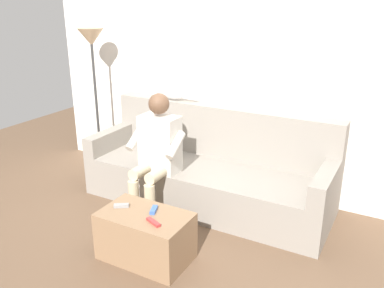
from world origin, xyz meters
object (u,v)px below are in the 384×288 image
Objects in this scene: remote_blue at (154,210)px; remote_red at (153,222)px; coffee_table at (146,236)px; person_solo_seated at (157,149)px; cat_on_backrest at (171,93)px; remote_gray at (121,206)px; couch at (210,171)px; floor_lamp at (92,52)px.

remote_blue reaches higher than remote_red.
remote_red reaches higher than coffee_table.
person_solo_seated is 0.77m from remote_blue.
remote_red is at bearing -167.86° from remote_blue.
remote_gray is (-0.39, 1.41, -0.60)m from cat_on_backrest.
couch is 20.48× the size of remote_gray.
floor_lamp is at bearing -2.62° from couch.
couch is at bearing 156.92° from cat_on_backrest.
couch reaches higher than coffee_table.
remote_red is at bearing 141.85° from floor_lamp.
coffee_table is at bearing 115.95° from person_solo_seated.
remote_red is 1.24× the size of remote_gray.
cat_on_backrest is 1.61m from remote_blue.
remote_red is (-0.14, 0.08, 0.21)m from coffee_table.
cat_on_backrest is 0.30× the size of floor_lamp.
couch is 20.30× the size of remote_blue.
coffee_table is 1.41× the size of cat_on_backrest.
person_solo_seated is 9.74× the size of remote_gray.
person_solo_seated is at bearing 156.05° from floor_lamp.
couch is 1.17m from remote_gray.
couch is 4.88× the size of cat_on_backrest.
remote_blue is (-0.38, 0.62, -0.24)m from person_solo_seated.
coffee_table is 1.75m from cat_on_backrest.
coffee_table is 0.61× the size of person_solo_seated.
remote_gray is at bearing 105.54° from cat_on_backrest.
cat_on_backrest is at bearing 139.34° from remote_red.
remote_gray is (0.23, 1.15, 0.09)m from couch.
cat_on_backrest reaches higher than remote_gray.
person_solo_seated is at bearing 53.29° from couch.
cat_on_backrest is (0.62, -1.41, 0.81)m from coffee_table.
remote_gray is (0.27, 0.07, -0.00)m from remote_blue.
remote_gray reaches higher than remote_red.
floor_lamp is (0.90, 0.20, 0.41)m from cat_on_backrest.
couch is 0.97m from cat_on_backrest.
person_solo_seated reaches higher than remote_red.
remote_red is 2.34m from floor_lamp.
floor_lamp reaches higher than remote_gray.
coffee_table is 5.88× the size of remote_blue.
remote_blue and remote_gray have the same top height.
coffee_table is at bearing 129.96° from remote_blue.
remote_blue is at bearing 145.36° from remote_red.
cat_on_backrest is 4.16× the size of remote_blue.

